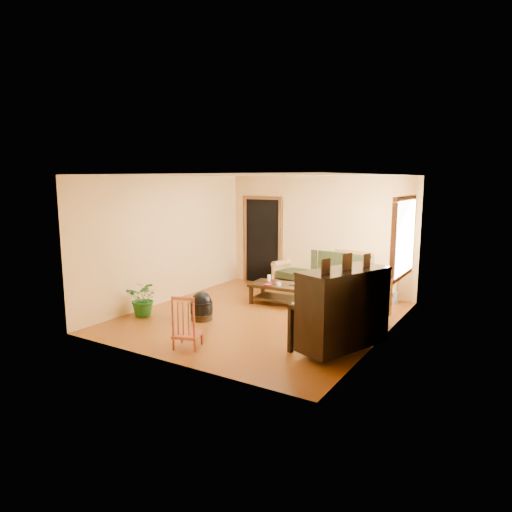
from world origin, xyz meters
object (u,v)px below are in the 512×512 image
Objects in this scene: coffee_table at (280,294)px; piano at (343,311)px; footstool at (202,309)px; red_chair at (187,321)px; armchair at (364,300)px; sofa at (323,273)px; ceramic_crock at (393,297)px; potted_plant at (144,298)px.

piano is (2.05, -1.82, 0.41)m from coffee_table.
footstool is 0.50× the size of red_chair.
coffee_table is at bearing -168.67° from armchair.
sofa is at bearing 64.08° from red_chair.
potted_plant is at bearing -138.15° from ceramic_crock.
armchair is at bearing -94.37° from ceramic_crock.
armchair is 1.96× the size of footstool.
footstool is (-2.55, -1.43, -0.21)m from armchair.
armchair is at bearing 29.17° from footstool.
sofa is 9.62× the size of ceramic_crock.
potted_plant reaches higher than coffee_table.
armchair reaches higher than potted_plant.
sofa is 4.09m from red_chair.
sofa is 2.81× the size of red_chair.
piano reaches higher than footstool.
piano is at bearing 3.26° from potted_plant.
sofa reaches higher than armchair.
sofa is at bearing 139.13° from piano.
coffee_table is 2.88m from red_chair.
red_chair is at bearing -132.21° from piano.
armchair is 0.57× the size of piano.
red_chair is at bearing -60.41° from footstool.
armchair is 0.98× the size of red_chair.
ceramic_crock is at bearing 16.77° from sofa.
piano reaches higher than potted_plant.
coffee_table is at bearing 159.22° from piano.
footstool is at bearing -112.85° from coffee_table.
sofa is at bearing 70.15° from coffee_table.
sofa is at bearing 68.38° from footstool.
sofa is at bearing 55.87° from potted_plant.
footstool reaches higher than ceramic_crock.
piano is 2.33m from red_chair.
ceramic_crock is (1.97, 1.30, -0.09)m from coffee_table.
armchair is (1.42, -1.43, -0.09)m from sofa.
coffee_table is 1.88m from armchair.
red_chair is 3.42× the size of ceramic_crock.
ceramic_crock is at bearing 104.40° from armchair.
piano is 3.16m from ceramic_crock.
armchair is at bearing 34.96° from red_chair.
piano reaches higher than red_chair.
piano is 3.44× the size of footstool.
armchair is at bearing 26.47° from potted_plant.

